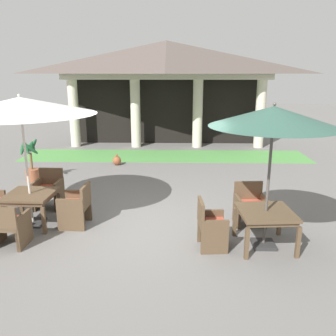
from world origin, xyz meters
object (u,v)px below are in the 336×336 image
Objects in this scene: patio_umbrella_near_foreground at (20,106)px; patio_table_mid_left at (266,215)px; patio_table_near_foreground at (30,198)px; patio_chair_mid_left_north at (250,205)px; patio_chair_near_foreground_north at (49,190)px; patio_chair_mid_left_west at (211,226)px; patio_chair_near_foreground_east at (76,206)px; potted_palm_left_edge at (32,166)px; patio_chair_near_foreground_south at (9,226)px; terracotta_urn at (117,161)px; patio_umbrella_mid_left at (274,118)px.

patio_umbrella_near_foreground is 2.86× the size of patio_table_mid_left.
patio_chair_mid_left_north is (4.67, 0.15, -0.19)m from patio_table_near_foreground.
patio_chair_near_foreground_north is 0.99× the size of patio_chair_mid_left_west.
patio_umbrella_near_foreground reaches higher than patio_table_mid_left.
patio_umbrella_near_foreground reaches higher than patio_chair_mid_left_west.
patio_chair_near_foreground_east is 0.70× the size of potted_palm_left_edge.
patio_chair_near_foreground_north is 1.03× the size of patio_chair_mid_left_north.
patio_table_near_foreground is at bearing 90.00° from patio_chair_near_foreground_north.
patio_chair_mid_left_west is at bearing -106.51° from patio_chair_near_foreground_east.
potted_palm_left_edge is (-4.97, 4.01, 0.03)m from patio_chair_mid_left_west.
patio_chair_near_foreground_east is 1.05× the size of patio_chair_near_foreground_south.
terracotta_urn is (2.23, 1.90, -0.30)m from potted_palm_left_edge.
patio_chair_mid_left_north is at bearing -85.47° from patio_chair_near_foreground_east.
terracotta_urn is at bearing 78.68° from patio_table_near_foreground.
patio_chair_near_foreground_south is 4.23m from potted_palm_left_edge.
patio_chair_near_foreground_south is at bearing -178.71° from patio_table_mid_left.
patio_chair_mid_left_west reaches higher than patio_chair_mid_left_north.
patio_chair_mid_left_north is at bearing -52.68° from terracotta_urn.
patio_chair_mid_left_north reaches higher than terracotta_urn.
patio_chair_near_foreground_south is 0.83× the size of patio_table_mid_left.
patio_chair_mid_left_west is (-1.01, -0.07, -0.19)m from patio_table_mid_left.
terracotta_urn is (0.99, 4.97, -2.36)m from patio_umbrella_near_foreground.
patio_chair_near_foreground_east is (0.98, -0.03, -2.09)m from patio_umbrella_near_foreground.
patio_umbrella_mid_left is (0.00, 0.00, 1.80)m from patio_table_mid_left.
patio_umbrella_near_foreground reaches higher than terracotta_urn.
patio_table_near_foreground is at bearing -101.32° from terracotta_urn.
patio_table_mid_left is (4.74, -0.87, -1.90)m from patio_umbrella_near_foreground.
terracotta_urn is (-2.74, 5.91, -0.26)m from patio_chair_mid_left_west.
patio_table_mid_left is (3.77, -0.84, 0.19)m from patio_chair_near_foreground_east.
patio_chair_mid_left_north is (3.69, 0.18, -0.01)m from patio_chair_near_foreground_east.
potted_palm_left_edge is at bearing 37.32° from patio_chair_near_foreground_east.
terracotta_urn is at bearing 82.00° from patio_chair_near_foreground_south.
patio_chair_mid_left_west is (-1.01, -0.07, -2.00)m from patio_umbrella_mid_left.
patio_chair_near_foreground_east is 1.38m from patio_chair_near_foreground_south.
patio_chair_mid_left_west is at bearing 45.05° from patio_chair_mid_left_north.
patio_chair_near_foreground_north reaches higher than terracotta_urn.
potted_palm_left_edge is at bearing 146.63° from patio_umbrella_mid_left.
patio_chair_near_foreground_east is at bearing 167.47° from patio_umbrella_mid_left.
patio_table_mid_left is at bearing -57.28° from terracotta_urn.
patio_chair_near_foreground_north is 2.34× the size of terracotta_urn.
patio_umbrella_near_foreground is 3.29× the size of patio_chair_near_foreground_east.
patio_umbrella_near_foreground is (0.00, -0.00, 1.91)m from patio_table_near_foreground.
patio_chair_mid_left_west is 1.44m from patio_chair_mid_left_north.
patio_umbrella_mid_left is at bearing 3.08° from patio_chair_near_foreground_south.
patio_chair_mid_left_north is at bearing 94.17° from patio_umbrella_mid_left.
potted_palm_left_edge is at bearing -133.10° from patio_chair_mid_left_west.
potted_palm_left_edge is at bearing 111.97° from patio_umbrella_near_foreground.
patio_umbrella_near_foreground is 4.38m from patio_chair_mid_left_west.
patio_chair_near_foreground_east reaches higher than patio_table_mid_left.
patio_chair_near_foreground_east is at bearing -1.79° from patio_table_near_foreground.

